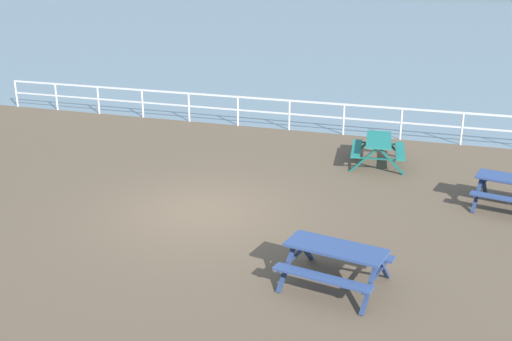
{
  "coord_description": "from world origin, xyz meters",
  "views": [
    {
      "loc": [
        5.49,
        -12.29,
        5.62
      ],
      "look_at": [
        1.04,
        1.0,
        0.8
      ],
      "focal_mm": 42.79,
      "sensor_mm": 36.0,
      "label": 1
    }
  ],
  "objects": [
    {
      "name": "seaward_railing",
      "position": [
        -0.0,
        7.75,
        0.75
      ],
      "size": [
        23.07,
        0.07,
        1.08
      ],
      "color": "white",
      "rests_on": "ground"
    },
    {
      "name": "sea_band",
      "position": [
        0.0,
        52.75,
        0.0
      ],
      "size": [
        142.0,
        90.0,
        0.01
      ],
      "primitive_type": "cube",
      "color": "gray",
      "rests_on": "ground"
    },
    {
      "name": "picnic_table_near_right",
      "position": [
        3.71,
        -2.46,
        0.58
      ],
      "size": [
        2.03,
        1.81,
        0.8
      ],
      "rotation": [
        0.0,
        0.0,
        -0.18
      ],
      "color": "#334C84",
      "rests_on": "ground"
    },
    {
      "name": "ground_plane",
      "position": [
        0.0,
        0.0,
        -0.1
      ],
      "size": [
        30.0,
        24.0,
        0.2
      ],
      "primitive_type": "cube",
      "color": "brown"
    },
    {
      "name": "picnic_table_mid_centre",
      "position": [
        3.49,
        4.85,
        0.58
      ],
      "size": [
        1.73,
        1.97,
        0.8
      ],
      "rotation": [
        0.0,
        0.0,
        1.69
      ],
      "color": "#1E7A70",
      "rests_on": "ground"
    }
  ]
}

